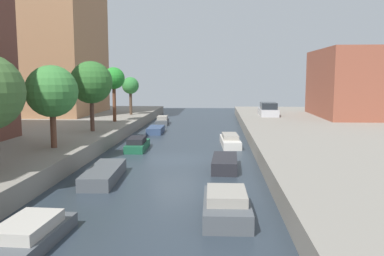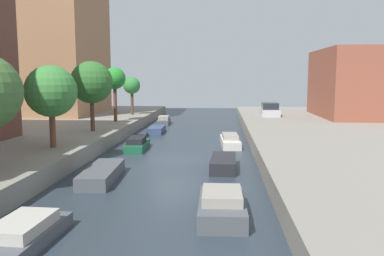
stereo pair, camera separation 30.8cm
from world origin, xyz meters
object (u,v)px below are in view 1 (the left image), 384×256
moored_boat_left_2 (104,174)px  moored_boat_left_4 (156,130)px  apartment_tower_far (48,26)px  moored_boat_left_3 (137,144)px  moored_boat_right_3 (230,141)px  street_tree_5 (130,86)px  parked_car (268,110)px  moored_boat_right_1 (226,205)px  low_block_right (368,83)px  moored_boat_left_5 (162,121)px  street_tree_4 (114,79)px  moored_boat_left_1 (26,237)px  street_tree_3 (91,83)px  moored_boat_right_2 (225,163)px  street_tree_2 (52,92)px

moored_boat_left_2 → moored_boat_left_4: (-0.05, 16.98, -0.03)m
apartment_tower_far → moored_boat_left_4: size_ratio=5.87×
moored_boat_left_3 → moored_boat_right_3: (6.56, 2.09, -0.00)m
street_tree_5 → parked_car: street_tree_5 is taller
moored_boat_right_1 → low_block_right: bearing=62.2°
moored_boat_left_5 → moored_boat_right_1: 29.63m
low_block_right → street_tree_4: (-24.81, -6.40, 0.42)m
apartment_tower_far → street_tree_5: apartment_tower_far is taller
apartment_tower_far → street_tree_4: apartment_tower_far is taller
moored_boat_right_3 → moored_boat_left_1: bearing=-109.6°
moored_boat_left_1 → moored_boat_left_5: bearing=90.6°
moored_boat_left_4 → moored_boat_right_1: moored_boat_right_1 is taller
apartment_tower_far → street_tree_3: apartment_tower_far is taller
low_block_right → moored_boat_right_2: 25.96m
low_block_right → moored_boat_right_2: size_ratio=3.23×
moored_boat_right_3 → moored_boat_left_5: bearing=117.2°
low_block_right → street_tree_2: bearing=-140.8°
low_block_right → parked_car: size_ratio=2.60×
low_block_right → moored_boat_left_1: bearing=-123.6°
apartment_tower_far → street_tree_5: 11.29m
street_tree_2 → moored_boat_right_3: street_tree_2 is taller
street_tree_2 → moored_boat_left_3: size_ratio=1.22×
apartment_tower_far → street_tree_4: size_ratio=3.88×
apartment_tower_far → street_tree_3: size_ratio=3.66×
street_tree_3 → moored_boat_left_2: (3.89, -10.64, -4.33)m
moored_boat_left_4 → low_block_right: bearing=17.6°
apartment_tower_far → moored_boat_right_1: 36.88m
moored_boat_left_2 → moored_boat_right_2: (5.98, 2.82, 0.02)m
apartment_tower_far → moored_boat_left_5: (12.66, -0.99, -10.23)m
low_block_right → street_tree_5: bearing=178.7°
street_tree_4 → moored_boat_right_3: street_tree_4 is taller
moored_boat_right_3 → street_tree_3: bearing=180.0°
moored_boat_left_1 → moored_boat_left_5: moored_boat_left_5 is taller
moored_boat_left_4 → moored_boat_right_3: moored_boat_right_3 is taller
street_tree_2 → street_tree_3: bearing=90.0°
apartment_tower_far → moored_boat_left_2: apartment_tower_far is taller
parked_car → moored_boat_left_1: parked_car is taller
apartment_tower_far → moored_boat_right_1: apartment_tower_far is taller
low_block_right → moored_boat_right_2: (-14.94, -20.82, -4.11)m
moored_boat_left_5 → moored_boat_right_3: (6.92, -13.44, -0.00)m
moored_boat_left_3 → street_tree_5: bearing=103.8°
moored_boat_right_2 → moored_boat_left_4: bearing=113.1°
moored_boat_left_1 → moored_boat_right_2: size_ratio=1.15×
street_tree_4 → moored_boat_left_3: (3.84, -8.71, -4.50)m
moored_boat_right_2 → low_block_right: bearing=54.3°
moored_boat_left_2 → street_tree_5: bearing=99.1°
moored_boat_left_2 → moored_boat_right_2: size_ratio=1.27×
moored_boat_left_3 → moored_boat_left_4: bearing=90.0°
moored_boat_left_2 → moored_boat_left_5: size_ratio=1.24×
moored_boat_right_1 → moored_boat_right_2: size_ratio=1.02×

